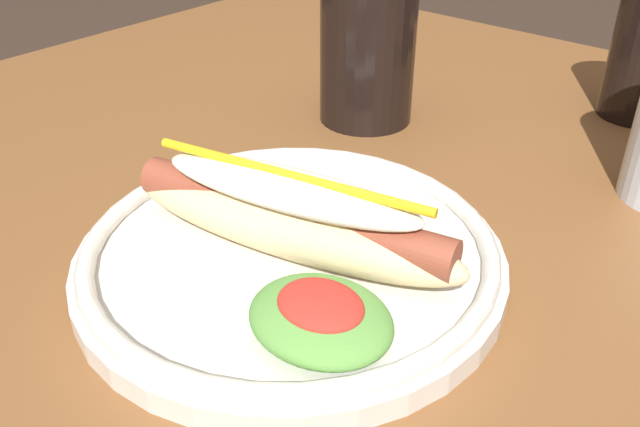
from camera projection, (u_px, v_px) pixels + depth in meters
dining_table at (426, 380)px, 0.49m from camera, size 1.24×1.06×0.74m
hot_dog_plate at (291, 247)px, 0.44m from camera, size 0.28×0.28×0.08m
soda_cup at (367, 53)px, 0.63m from camera, size 0.09×0.09×0.13m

